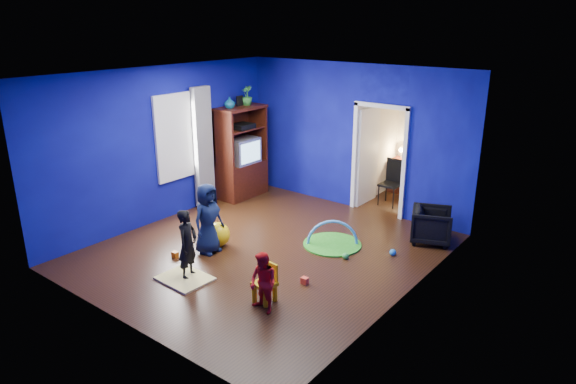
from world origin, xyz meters
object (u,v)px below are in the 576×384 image
Objects in this scene: hopper_ball at (218,235)px; kid_chair at (265,285)px; child_black at (188,244)px; tv_armoire at (241,152)px; vase at (230,103)px; child_navy at (208,219)px; toddler_red at (263,283)px; study_desk at (410,177)px; crt_tv at (243,151)px; play_mat at (332,244)px; armchair at (431,225)px; folding_chair at (390,184)px.

kid_chair reaches higher than hopper_ball.
tv_armoire reaches higher than child_black.
vase is 3.04m from hopper_ball.
child_navy is at bearing 8.99° from child_black.
toddler_red is at bearing -109.50° from child_black.
child_black is at bearing -166.36° from kid_chair.
crt_tv is at bearing -139.04° from study_desk.
play_mat is (-0.28, 2.13, -0.24)m from kid_chair.
armchair is 0.80× the size of toddler_red.
kid_chair is 0.54× the size of folding_chair.
crt_tv is (-3.38, 3.29, 0.60)m from toddler_red.
kid_chair is 5.52m from study_desk.
folding_chair is (-1.44, 1.25, 0.15)m from armchair.
child_navy is 2.38× the size of kid_chair.
vase reaches higher than toddler_red.
vase is at bearing -97.59° from crt_tv.
tv_armoire is at bearing -152.76° from folding_chair.
crt_tv reaches higher than play_mat.
vase is at bearing 15.08° from child_black.
folding_chair is (-0.17, 2.42, 0.45)m from play_mat.
child_black is 0.90× the size of child_navy.
vase is at bearing 146.41° from kid_chair.
kid_chair is (1.80, -0.89, 0.04)m from hopper_ball.
armchair is at bearing -51.97° from child_black.
folding_chair reaches higher than armchair.
tv_armoire is at bearing 162.01° from play_mat.
play_mat is at bearing -12.64° from vase.
vase is 1.10m from crt_tv.
tv_armoire is 1.97× the size of play_mat.
tv_armoire reaches higher than hopper_ball.
study_desk is (0.90, 5.66, -0.16)m from child_black.
child_black is 3.79m from crt_tv.
toddler_red is at bearing -84.00° from study_desk.
hopper_ball is (-2.79, -2.41, -0.09)m from armchair.
child_navy is 4.12m from folding_chair.
toddler_red reaches higher than kid_chair.
armchair is 3.83m from child_navy.
vase is 0.12× the size of tv_armoire.
child_navy is at bearing -59.05° from crt_tv.
tv_armoire is 3.21m from folding_chair.
folding_chair reaches higher than study_desk.
toddler_red reaches higher than play_mat.
vase is 0.33× the size of crt_tv.
kid_chair is (3.23, -3.09, -0.77)m from crt_tv.
study_desk is at bearing 103.68° from toddler_red.
play_mat is at bearing -87.19° from study_desk.
crt_tv is (0.04, 0.30, -1.06)m from vase.
folding_chair is (0.90, 4.70, -0.08)m from child_black.
vase reaches higher than kid_chair.
tv_armoire reaches higher than kid_chair.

